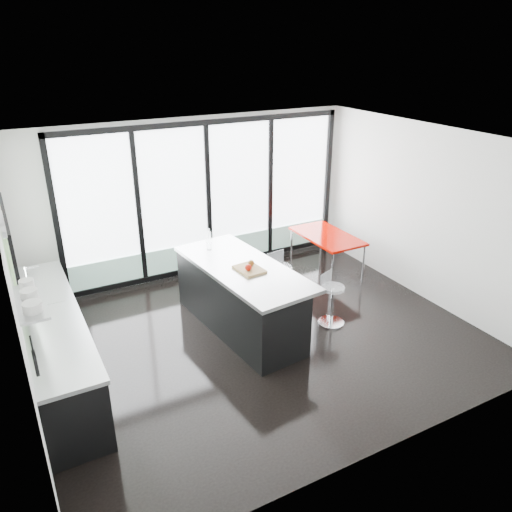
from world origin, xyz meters
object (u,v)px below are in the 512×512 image
island (239,298)px  bar_stool_near (332,305)px  red_table (326,254)px  bar_stool_far (280,285)px

island → bar_stool_near: (1.27, -0.56, -0.19)m
bar_stool_near → red_table: 1.81m
bar_stool_far → red_table: size_ratio=0.49×
bar_stool_near → bar_stool_far: bearing=90.1°
island → red_table: island is taller
island → bar_stool_near: size_ratio=3.99×
bar_stool_near → bar_stool_far: (-0.38, 0.88, 0.02)m
bar_stool_far → red_table: 1.49m
island → bar_stool_near: bearing=-23.6°
red_table → bar_stool_near: bearing=-122.7°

